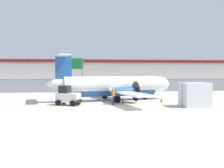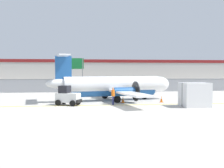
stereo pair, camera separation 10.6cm
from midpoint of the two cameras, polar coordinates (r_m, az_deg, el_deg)
The scene contains 16 objects.
ground_plane at distance 24.03m, azimuth -0.86°, elevation -4.85°, with size 140.00×140.00×0.01m.
perimeter_fence at distance 39.83m, azimuth -3.06°, elevation -0.22°, with size 98.00×0.10×2.10m.
parking_lot_strip at distance 51.36m, azimuth -3.79°, elevation -0.74°, with size 98.00×17.00×0.12m.
background_building at distance 69.74m, azimuth -4.48°, elevation 2.80°, with size 91.00×8.10×6.50m.
commuter_airplane at distance 27.88m, azimuth 0.83°, elevation -0.50°, with size 14.27×15.98×4.92m.
baggage_tug at distance 24.29m, azimuth -10.00°, elevation -2.79°, with size 2.57×2.06×1.88m.
ground_crew_worker at distance 24.16m, azimuth 0.37°, elevation -2.54°, with size 0.38×0.55×1.70m.
cargo_container at distance 24.19m, azimuth 18.48°, elevation -2.33°, with size 2.44×2.02×2.20m.
traffic_cone_near_left at distance 25.91m, azimuth 2.62°, elevation -3.61°, with size 0.36×0.36×0.64m.
traffic_cone_near_right at distance 27.08m, azimuth -10.88°, elevation -3.38°, with size 0.36×0.36×0.64m.
traffic_cone_far_left at distance 26.80m, azimuth 11.36°, elevation -3.45°, with size 0.36×0.36×0.64m.
parked_car_0 at distance 51.97m, azimuth -16.67°, elevation 0.11°, with size 4.39×2.43×1.58m.
parked_car_1 at distance 49.04m, azimuth -7.96°, elevation 0.05°, with size 4.31×2.23×1.58m.
parked_car_2 at distance 54.58m, azimuth 1.50°, elevation 0.35°, with size 4.25×2.11×1.58m.
parked_car_3 at distance 56.20m, azimuth 8.54°, elevation 0.39°, with size 4.28×2.16×1.58m.
highway_sign at distance 42.15m, azimuth -8.87°, elevation 4.02°, with size 3.60×0.14×5.50m.
Camera 2 is at (-2.22, -21.72, 3.18)m, focal length 40.00 mm.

